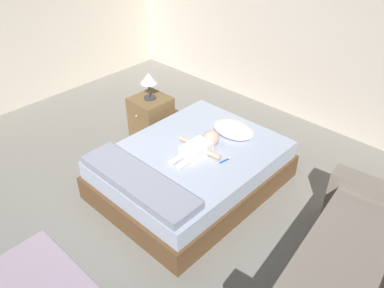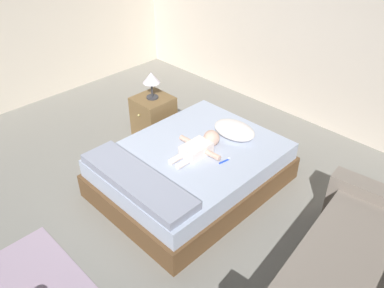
{
  "view_description": "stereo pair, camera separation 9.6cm",
  "coord_description": "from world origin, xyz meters",
  "views": [
    {
      "loc": [
        2.45,
        -1.63,
        2.85
      ],
      "look_at": [
        0.18,
        0.78,
        0.57
      ],
      "focal_mm": 36.19,
      "sensor_mm": 36.0,
      "label": 1
    },
    {
      "loc": [
        2.52,
        -1.57,
        2.85
      ],
      "look_at": [
        0.18,
        0.78,
        0.57
      ],
      "focal_mm": 36.19,
      "sensor_mm": 36.0,
      "label": 2
    }
  ],
  "objects": [
    {
      "name": "ground_plane",
      "position": [
        0.0,
        0.0,
        0.0
      ],
      "size": [
        8.0,
        8.0,
        0.0
      ],
      "primitive_type": "plane",
      "color": "gray"
    },
    {
      "name": "wall_behind_bed",
      "position": [
        0.0,
        3.0,
        1.43
      ],
      "size": [
        8.0,
        0.12,
        2.86
      ],
      "primitive_type": "cube",
      "color": "beige",
      "rests_on": "ground_plane"
    },
    {
      "name": "bed",
      "position": [
        0.18,
        0.78,
        0.23
      ],
      "size": [
        1.49,
        1.94,
        0.47
      ],
      "color": "brown",
      "rests_on": "ground_plane"
    },
    {
      "name": "pillow",
      "position": [
        0.28,
        1.34,
        0.54
      ],
      "size": [
        0.51,
        0.35,
        0.14
      ],
      "color": "white",
      "rests_on": "bed"
    },
    {
      "name": "baby",
      "position": [
        0.23,
        0.85,
        0.54
      ],
      "size": [
        0.56,
        0.64,
        0.18
      ],
      "color": "white",
      "rests_on": "bed"
    },
    {
      "name": "toothbrush",
      "position": [
        0.53,
        0.9,
        0.48
      ],
      "size": [
        0.04,
        0.14,
        0.02
      ],
      "color": "blue",
      "rests_on": "bed"
    },
    {
      "name": "couch",
      "position": [
        2.21,
        0.61,
        0.28
      ],
      "size": [
        1.37,
        2.12,
        0.85
      ],
      "color": "gray",
      "rests_on": "ground_plane"
    },
    {
      "name": "nightstand",
      "position": [
        -0.91,
        1.16,
        0.28
      ],
      "size": [
        0.44,
        0.47,
        0.56
      ],
      "color": "brown",
      "rests_on": "ground_plane"
    },
    {
      "name": "lamp",
      "position": [
        -0.91,
        1.16,
        0.82
      ],
      "size": [
        0.21,
        0.21,
        0.35
      ],
      "color": "#333338",
      "rests_on": "nightstand"
    },
    {
      "name": "blanket",
      "position": [
        0.18,
        0.04,
        0.51
      ],
      "size": [
        1.34,
        0.37,
        0.09
      ],
      "color": "#9196AA",
      "rests_on": "bed"
    }
  ]
}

